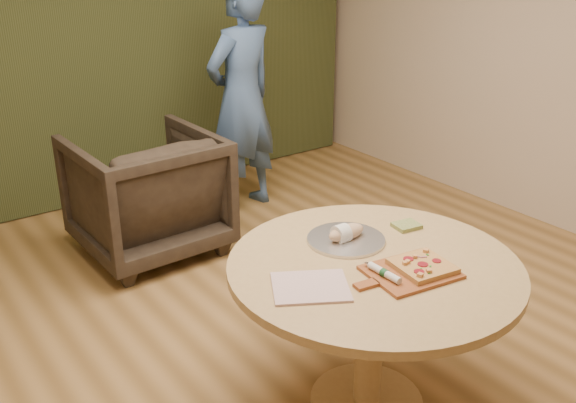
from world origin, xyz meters
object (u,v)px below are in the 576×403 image
at_px(pedestal_table, 373,291).
at_px(bread_roll, 345,233).
at_px(pizza_paddle, 409,273).
at_px(flatbread_pizza, 422,266).
at_px(serving_tray, 346,240).
at_px(armchair, 146,188).
at_px(cutlery_roll, 384,273).
at_px(person_standing, 242,98).

xyz_separation_m(pedestal_table, bread_roll, (0.03, 0.23, 0.18)).
bearing_deg(pizza_paddle, bread_roll, 100.38).
bearing_deg(flatbread_pizza, bread_roll, 100.99).
distance_m(pizza_paddle, serving_tray, 0.39).
distance_m(flatbread_pizza, serving_tray, 0.41).
relative_size(bread_roll, armchair, 0.21).
distance_m(pedestal_table, cutlery_roll, 0.22).
bearing_deg(pedestal_table, pizza_paddle, -74.61).
bearing_deg(pedestal_table, bread_roll, 82.89).
xyz_separation_m(flatbread_pizza, armchair, (-0.24, 2.24, -0.32)).
xyz_separation_m(bread_roll, armchair, (-0.16, 1.84, -0.33)).
xyz_separation_m(cutlery_roll, serving_tray, (0.10, 0.36, -0.02)).
relative_size(cutlery_roll, person_standing, 0.11).
xyz_separation_m(cutlery_roll, bread_roll, (0.10, 0.36, 0.01)).
height_order(pizza_paddle, serving_tray, serving_tray).
distance_m(serving_tray, bread_roll, 0.04).
xyz_separation_m(pizza_paddle, person_standing, (0.76, 2.49, 0.13)).
height_order(serving_tray, bread_roll, bread_roll).
relative_size(flatbread_pizza, bread_roll, 1.29).
distance_m(cutlery_roll, serving_tray, 0.37).
bearing_deg(pedestal_table, person_standing, 70.89).
relative_size(pedestal_table, bread_roll, 6.53).
xyz_separation_m(pizza_paddle, flatbread_pizza, (0.06, -0.02, 0.02)).
height_order(pizza_paddle, person_standing, person_standing).
bearing_deg(person_standing, cutlery_roll, 57.36).
bearing_deg(serving_tray, person_standing, 69.88).
distance_m(pedestal_table, person_standing, 2.48).
bearing_deg(pedestal_table, armchair, 93.63).
distance_m(flatbread_pizza, person_standing, 2.60).
height_order(cutlery_roll, armchair, armchair).
height_order(pedestal_table, person_standing, person_standing).
xyz_separation_m(cutlery_roll, person_standing, (0.87, 2.46, 0.11)).
xyz_separation_m(pizza_paddle, armchair, (-0.17, 2.22, -0.30)).
bearing_deg(cutlery_roll, pedestal_table, 61.68).
bearing_deg(person_standing, serving_tray, 56.84).
bearing_deg(person_standing, pizza_paddle, 59.88).
distance_m(pedestal_table, flatbread_pizza, 0.26).
bearing_deg(pedestal_table, flatbread_pizza, -58.37).
relative_size(armchair, person_standing, 0.52).
distance_m(cutlery_roll, bread_roll, 0.37).
bearing_deg(pedestal_table, serving_tray, 80.71).
xyz_separation_m(pedestal_table, flatbread_pizza, (0.11, -0.17, 0.17)).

